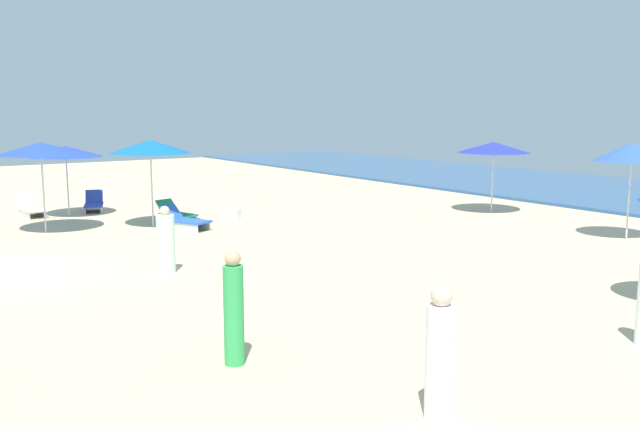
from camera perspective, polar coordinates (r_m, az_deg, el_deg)
name	(u,v)px	position (r m, az deg, el deg)	size (l,w,h in m)	color
ocean	(629,193)	(31.55, 24.18, 1.52)	(60.00, 10.76, 0.12)	#2F588C
umbrella_0	(494,147)	(24.51, 14.19, 5.33)	(2.47, 2.47, 2.45)	silver
umbrella_2	(150,147)	(21.44, -13.87, 5.40)	(2.42, 2.42, 2.67)	silver
lounge_chair_2_0	(176,214)	(22.34, -11.84, -0.05)	(1.48, 1.00, 0.70)	silver
lounge_chair_2_1	(185,221)	(21.04, -11.13, -0.57)	(1.64, 1.24, 0.71)	silver
umbrella_3	(66,152)	(24.42, -20.31, 4.83)	(2.38, 2.38, 2.36)	silver
lounge_chair_3_0	(31,209)	(25.07, -22.82, 0.35)	(1.52, 0.72, 0.69)	silver
lounge_chair_3_1	(94,204)	(25.54, -18.22, 0.75)	(1.44, 1.01, 0.70)	silver
umbrella_4	(632,152)	(20.70, 24.43, 4.66)	(1.99, 1.99, 2.68)	silver
umbrella_5	(41,149)	(21.47, -22.11, 5.00)	(2.49, 2.49, 2.64)	silver
beachgoer_0	(234,310)	(9.91, -7.16, -7.94)	(0.41, 0.41, 1.66)	green
beachgoer_1	(440,357)	(8.31, 9.89, -11.59)	(0.47, 0.47, 1.62)	white
beachgoer_2	(166,242)	(15.59, -12.64, -2.36)	(0.45, 0.45, 1.50)	white
cooler_box_0	(232,214)	(22.84, -7.32, -0.02)	(0.55, 0.39, 0.32)	white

